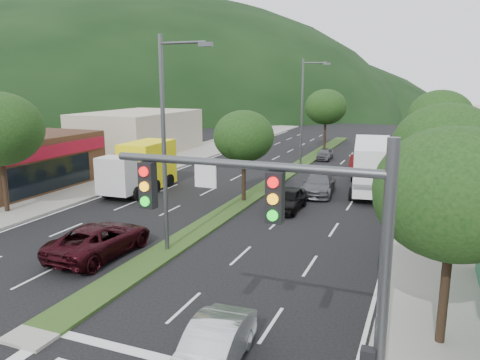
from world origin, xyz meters
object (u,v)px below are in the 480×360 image
at_px(tree_r_e, 438,113).
at_px(sedan_silver, 213,348).
at_px(car_queue_c, 358,163).
at_px(car_queue_d, 370,175).
at_px(tree_r_a, 454,194).
at_px(tree_r_b, 447,149).
at_px(car_queue_a, 288,199).
at_px(tree_med_far, 326,107).
at_px(motorhome, 373,165).
at_px(box_truck, 142,168).
at_px(car_queue_b, 319,184).
at_px(tree_r_c, 442,136).
at_px(tree_med_near, 244,136).
at_px(streetlight_near, 167,135).
at_px(tree_r_d, 440,117).
at_px(car_queue_e, 325,154).
at_px(traffic_signal, 305,249).
at_px(suv_maroon, 100,239).
at_px(streetlight_mid, 304,107).

relative_size(tree_r_e, sedan_silver, 1.63).
bearing_deg(car_queue_c, car_queue_d, -77.88).
bearing_deg(car_queue_d, tree_r_a, -84.45).
distance_m(tree_r_a, tree_r_b, 8.00).
bearing_deg(tree_r_a, car_queue_a, 123.36).
xyz_separation_m(tree_med_far, motorhome, (7.61, -19.43, -3.07)).
xyz_separation_m(car_queue_c, box_truck, (-13.72, -13.85, 0.97)).
xyz_separation_m(car_queue_b, box_truck, (-12.34, -3.85, 0.92)).
relative_size(tree_r_c, tree_med_near, 1.08).
distance_m(tree_med_near, tree_med_far, 26.01).
distance_m(tree_r_b, motorhome, 13.67).
distance_m(tree_med_near, streetlight_near, 10.07).
distance_m(tree_r_d, box_truck, 23.59).
height_order(tree_r_c, car_queue_c, tree_r_c).
bearing_deg(car_queue_e, sedan_silver, -84.59).
bearing_deg(streetlight_near, box_truck, 129.20).
bearing_deg(tree_r_b, sedan_silver, -116.99).
bearing_deg(traffic_signal, car_queue_e, 101.03).
xyz_separation_m(traffic_signal, tree_med_far, (-9.03, 45.54, 0.36)).
xyz_separation_m(car_queue_a, car_queue_d, (3.82, 10.00, -0.00)).
xyz_separation_m(tree_med_near, car_queue_c, (5.56, 14.11, -3.73)).
relative_size(tree_r_a, box_truck, 0.91).
height_order(tree_r_e, sedan_silver, tree_r_e).
xyz_separation_m(tree_med_far, box_truck, (-8.16, -25.74, -3.34)).
relative_size(tree_r_c, streetlight_near, 0.65).
bearing_deg(tree_med_near, box_truck, 178.19).
height_order(traffic_signal, suv_maroon, traffic_signal).
bearing_deg(tree_r_d, box_truck, -149.78).
bearing_deg(car_queue_c, tree_r_e, 44.80).
distance_m(streetlight_near, box_truck, 13.80).
xyz_separation_m(tree_r_d, suv_maroon, (-14.60, -23.63, -4.41)).
distance_m(suv_maroon, car_queue_c, 27.00).
relative_size(tree_med_far, box_truck, 0.96).
height_order(tree_r_a, tree_r_b, tree_r_b).
bearing_deg(box_truck, tree_r_b, 160.35).
relative_size(car_queue_d, motorhome, 0.52).
bearing_deg(car_queue_b, car_queue_a, -104.83).
relative_size(streetlight_near, sedan_silver, 2.43).
bearing_deg(car_queue_b, tree_r_c, -20.71).
distance_m(traffic_signal, car_queue_d, 28.97).
relative_size(tree_r_a, streetlight_mid, 0.66).
relative_size(car_queue_a, car_queue_e, 1.19).
bearing_deg(tree_r_c, motorhome, 133.91).
distance_m(car_queue_d, car_queue_e, 11.51).
relative_size(traffic_signal, tree_r_a, 1.06).
xyz_separation_m(tree_r_a, box_truck, (-20.16, 14.26, -3.15)).
bearing_deg(tree_r_e, car_queue_d, -110.46).
distance_m(tree_r_b, box_truck, 21.38).
distance_m(streetlight_mid, car_queue_d, 10.36).
bearing_deg(car_queue_e, car_queue_b, -81.47).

